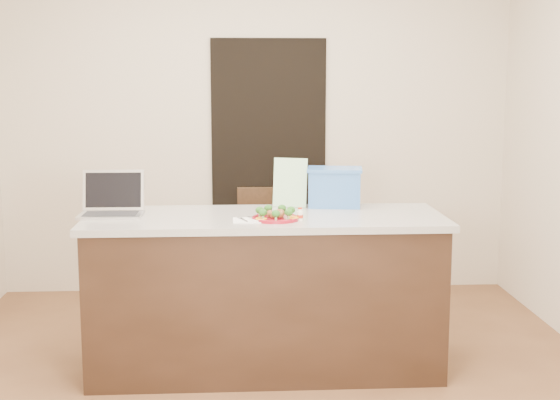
{
  "coord_description": "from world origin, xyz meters",
  "views": [
    {
      "loc": [
        -0.17,
        -4.15,
        1.72
      ],
      "look_at": [
        0.08,
        0.2,
        1.02
      ],
      "focal_mm": 50.0,
      "sensor_mm": 36.0,
      "label": 1
    }
  ],
  "objects": [
    {
      "name": "room_shell",
      "position": [
        0.0,
        0.0,
        1.62
      ],
      "size": [
        4.0,
        4.0,
        4.0
      ],
      "color": "white",
      "rests_on": "ground"
    },
    {
      "name": "napkin",
      "position": [
        -0.1,
        0.09,
        0.92
      ],
      "size": [
        0.16,
        0.16,
        0.01
      ],
      "primitive_type": "cube",
      "rotation": [
        0.0,
        0.0,
        0.0
      ],
      "color": "silver",
      "rests_on": "island"
    },
    {
      "name": "island",
      "position": [
        0.0,
        0.25,
        0.46
      ],
      "size": [
        2.06,
        0.76,
        0.92
      ],
      "color": "black",
      "rests_on": "ground"
    },
    {
      "name": "meatballs",
      "position": [
        0.06,
        0.1,
        0.96
      ],
      "size": [
        0.11,
        0.1,
        0.04
      ],
      "color": "brown",
      "rests_on": "plate"
    },
    {
      "name": "fork",
      "position": [
        -0.12,
        0.09,
        0.93
      ],
      "size": [
        0.05,
        0.14,
        0.0
      ],
      "rotation": [
        0.0,
        0.0,
        0.35
      ],
      "color": "silver",
      "rests_on": "napkin"
    },
    {
      "name": "knife",
      "position": [
        -0.07,
        0.07,
        0.93
      ],
      "size": [
        0.07,
        0.16,
        0.01
      ],
      "rotation": [
        0.0,
        0.0,
        0.68
      ],
      "color": "white",
      "rests_on": "napkin"
    },
    {
      "name": "plate",
      "position": [
        0.05,
        0.11,
        0.93
      ],
      "size": [
        0.26,
        0.26,
        0.02
      ],
      "rotation": [
        0.0,
        0.0,
        0.05
      ],
      "color": "maroon",
      "rests_on": "island"
    },
    {
      "name": "laptop",
      "position": [
        -0.88,
        0.33,
        0.99
      ],
      "size": [
        0.36,
        0.28,
        0.25
      ],
      "rotation": [
        0.0,
        0.0,
        -0.02
      ],
      "color": "silver",
      "rests_on": "island"
    },
    {
      "name": "chair",
      "position": [
        0.05,
        1.09,
        0.54
      ],
      "size": [
        0.42,
        0.42,
        0.94
      ],
      "rotation": [
        0.0,
        0.0,
        -0.01
      ],
      "color": "#382110",
      "rests_on": "ground"
    },
    {
      "name": "broccoli",
      "position": [
        0.05,
        0.11,
        0.97
      ],
      "size": [
        0.22,
        0.22,
        0.04
      ],
      "color": "#1B4B14",
      "rests_on": "plate"
    },
    {
      "name": "leaflet",
      "position": [
        0.17,
        0.54,
        1.07
      ],
      "size": [
        0.21,
        0.11,
        0.3
      ],
      "primitive_type": "cube",
      "rotation": [
        -0.14,
        0.0,
        -0.32
      ],
      "color": "white",
      "rests_on": "island"
    },
    {
      "name": "doorway",
      "position": [
        0.1,
        1.98,
        1.0
      ],
      "size": [
        0.9,
        0.02,
        2.0
      ],
      "primitive_type": "cube",
      "color": "black",
      "rests_on": "ground"
    },
    {
      "name": "blue_box",
      "position": [
        0.44,
        0.54,
        1.04
      ],
      "size": [
        0.36,
        0.28,
        0.24
      ],
      "rotation": [
        0.0,
        0.0,
        -0.14
      ],
      "color": "#3164B1",
      "rests_on": "island"
    },
    {
      "name": "pepper_rings",
      "position": [
        0.05,
        0.11,
        0.94
      ],
      "size": [
        0.24,
        0.23,
        0.01
      ],
      "color": "#FFA81A",
      "rests_on": "plate"
    },
    {
      "name": "ground",
      "position": [
        0.0,
        0.0,
        0.0
      ],
      "size": [
        4.0,
        4.0,
        0.0
      ],
      "primitive_type": "plane",
      "color": "brown",
      "rests_on": "ground"
    },
    {
      "name": "yogurt_bottle",
      "position": [
        0.19,
        0.08,
        0.95
      ],
      "size": [
        0.03,
        0.03,
        0.07
      ],
      "rotation": [
        0.0,
        0.0,
        0.27
      ],
      "color": "white",
      "rests_on": "island"
    }
  ]
}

